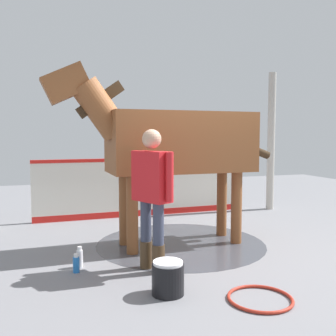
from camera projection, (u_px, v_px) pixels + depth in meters
name	position (u px, v px, depth m)	size (l,w,h in m)	color
ground_plane	(199.00, 246.00, 5.55)	(16.00, 16.00, 0.02)	gray
wet_patch	(181.00, 243.00, 5.66)	(2.48, 2.48, 0.00)	#42444C
barrier_wall	(143.00, 189.00, 7.59)	(0.15, 4.19, 1.15)	silver
roof_post_far	(271.00, 142.00, 8.20)	(0.16, 0.16, 2.92)	#B7B2A8
horse	(173.00, 142.00, 5.50)	(0.89, 3.42, 2.54)	brown
handler	(152.00, 190.00, 4.47)	(0.61, 0.41, 1.67)	#47331E
wash_bucket	(168.00, 278.00, 3.84)	(0.33, 0.33, 0.34)	black
bottle_shampoo	(80.00, 258.00, 4.63)	(0.08, 0.08, 0.26)	white
bottle_spray	(76.00, 264.00, 4.46)	(0.08, 0.08, 0.22)	blue
hose_coil	(260.00, 298.00, 3.72)	(0.64, 0.64, 0.03)	#B72D1E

